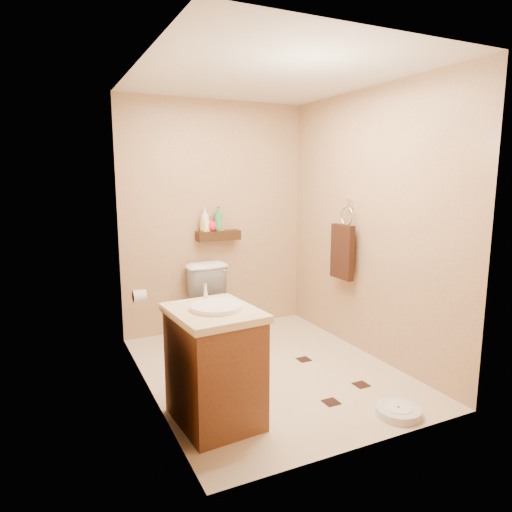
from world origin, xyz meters
TOP-DOWN VIEW (x-y plane):
  - ground at (0.00, 0.00)m, footprint 2.50×2.50m
  - wall_back at (0.00, 1.25)m, footprint 2.00×0.04m
  - wall_front at (0.00, -1.25)m, footprint 2.00×0.04m
  - wall_left at (-1.00, 0.00)m, footprint 0.04×2.50m
  - wall_right at (1.00, 0.00)m, footprint 0.04×2.50m
  - ceiling at (0.00, 0.00)m, footprint 2.00×2.50m
  - wall_shelf at (0.00, 1.17)m, footprint 0.46×0.14m
  - floor_accents at (0.03, -0.08)m, footprint 1.23×1.29m
  - toilet at (-0.13, 0.83)m, footprint 0.48×0.77m
  - vanity at (-0.70, -0.57)m, footprint 0.58×0.68m
  - bathroom_scale at (0.46, -1.06)m, footprint 0.35×0.35m
  - toilet_brush at (-0.52, 0.75)m, footprint 0.11×0.11m
  - towel_ring at (0.91, 0.25)m, footprint 0.12×0.30m
  - toilet_paper at (-0.94, 0.65)m, footprint 0.12×0.11m
  - bottle_a at (-0.14, 1.17)m, footprint 0.10×0.10m
  - bottle_b at (-0.14, 1.17)m, footprint 0.10×0.10m
  - bottle_c at (-0.07, 1.17)m, footprint 0.17×0.17m
  - bottle_d at (0.00, 1.17)m, footprint 0.12×0.12m
  - bottle_e at (0.02, 1.17)m, footprint 0.09×0.09m

SIDE VIEW (x-z plane):
  - ground at x=0.00m, z-range 0.00..0.00m
  - floor_accents at x=0.03m, z-range 0.00..0.01m
  - bathroom_scale at x=0.46m, z-range 0.00..0.06m
  - toilet_brush at x=-0.52m, z-range -0.07..0.40m
  - toilet at x=-0.13m, z-range 0.00..0.75m
  - vanity at x=-0.70m, z-range -0.05..0.86m
  - toilet_paper at x=-0.94m, z-range 0.54..0.66m
  - towel_ring at x=0.91m, z-range 0.57..1.33m
  - wall_shelf at x=0.00m, z-range 0.97..1.07m
  - bottle_e at x=0.02m, z-range 1.07..1.22m
  - bottle_c at x=-0.07m, z-range 1.07..1.22m
  - bottle_b at x=-0.14m, z-range 1.07..1.24m
  - bottle_a at x=-0.14m, z-range 1.07..1.31m
  - bottle_d at x=0.00m, z-range 1.07..1.32m
  - wall_back at x=0.00m, z-range 0.00..2.40m
  - wall_front at x=0.00m, z-range 0.00..2.40m
  - wall_left at x=-1.00m, z-range 0.00..2.40m
  - wall_right at x=1.00m, z-range 0.00..2.40m
  - ceiling at x=0.00m, z-range 2.39..2.41m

